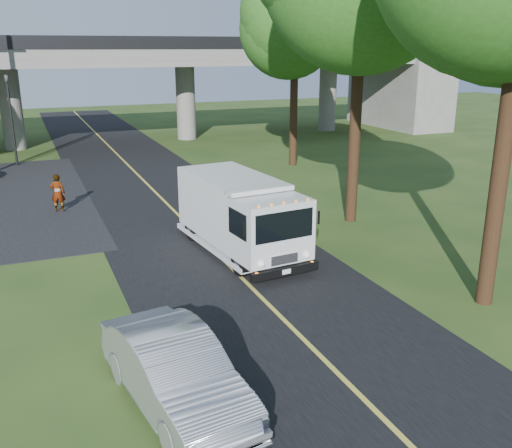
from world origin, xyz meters
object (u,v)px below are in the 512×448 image
tree_right_far (300,15)px  step_van (239,213)px  silver_sedan (175,372)px  traffic_signal (10,110)px  pedestrian (58,193)px

tree_right_far → step_van: bearing=-123.8°
silver_sedan → traffic_signal: bearing=86.3°
tree_right_far → silver_sedan: tree_right_far is taller
traffic_signal → pedestrian: (1.52, -11.18, -2.39)m
tree_right_far → pedestrian: bearing=-159.9°
traffic_signal → step_van: size_ratio=0.83×
traffic_signal → pedestrian: size_ratio=3.21×
pedestrian → traffic_signal: bearing=-68.2°
step_van → silver_sedan: size_ratio=1.40×
traffic_signal → step_van: bearing=-70.1°
step_van → silver_sedan: step_van is taller
step_van → traffic_signal: bearing=104.0°
traffic_signal → tree_right_far: bearing=-22.1°
tree_right_far → silver_sedan: 24.98m
silver_sedan → pedestrian: size_ratio=2.76×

